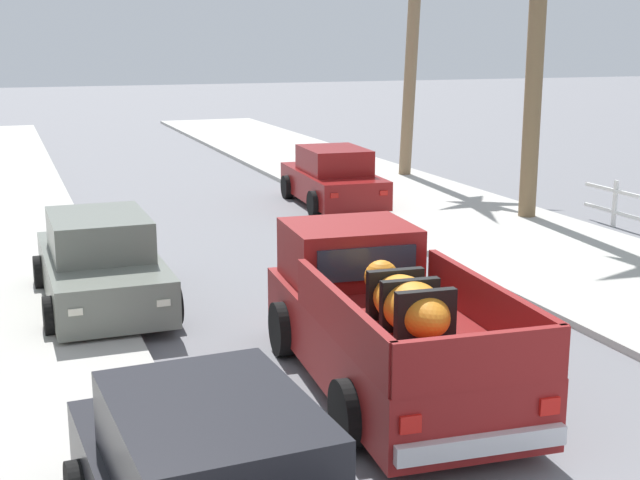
% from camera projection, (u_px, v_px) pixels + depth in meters
% --- Properties ---
extents(sidewalk_right, '(4.80, 60.00, 0.12)m').
position_uv_depth(sidewalk_right, '(520.00, 241.00, 18.89)').
color(sidewalk_right, '#B2AFA8').
rests_on(sidewalk_right, ground).
extents(curb_left, '(0.16, 60.00, 0.10)m').
position_uv_depth(curb_left, '(30.00, 286.00, 15.49)').
color(curb_left, silver).
rests_on(curb_left, ground).
extents(curb_right, '(0.16, 60.00, 0.10)m').
position_uv_depth(curb_right, '(479.00, 245.00, 18.56)').
color(curb_right, silver).
rests_on(curb_right, ground).
extents(pickup_truck, '(2.47, 5.33, 1.80)m').
position_uv_depth(pickup_truck, '(383.00, 322.00, 11.10)').
color(pickup_truck, maroon).
rests_on(pickup_truck, ground).
extents(car_left_near, '(2.05, 4.27, 1.54)m').
position_uv_depth(car_left_near, '(101.00, 265.00, 14.32)').
color(car_left_near, slate).
rests_on(car_left_near, ground).
extents(car_left_mid, '(2.21, 4.34, 1.54)m').
position_uv_depth(car_left_mid, '(333.00, 179.00, 23.08)').
color(car_left_mid, maroon).
rests_on(car_left_mid, ground).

